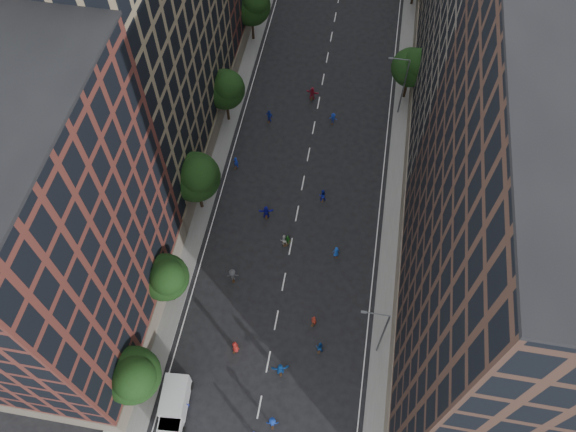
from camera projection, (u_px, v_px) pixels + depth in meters
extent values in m
plane|color=black|center=(313.00, 131.00, 72.71)|extent=(240.00, 240.00, 0.00)
cube|color=slate|center=(235.00, 79.00, 77.73)|extent=(4.00, 105.00, 0.15)
cube|color=slate|center=(409.00, 100.00, 75.54)|extent=(4.00, 105.00, 0.15)
cube|color=#572721|center=(42.00, 242.00, 46.40)|extent=(14.00, 22.00, 30.00)
cube|color=#817155|center=(129.00, 33.00, 57.47)|extent=(14.00, 26.00, 34.00)
cube|color=#422C23|center=(522.00, 251.00, 42.53)|extent=(14.00, 30.00, 36.00)
cube|color=#5E584E|center=(502.00, 21.00, 59.21)|extent=(14.00, 28.00, 33.00)
cylinder|color=black|center=(141.00, 387.00, 52.93)|extent=(0.36, 0.36, 3.96)
sphere|color=black|center=(132.00, 375.00, 49.90)|extent=(5.20, 5.20, 5.20)
sphere|color=black|center=(134.00, 378.00, 48.47)|extent=(3.90, 3.90, 3.90)
cylinder|color=black|center=(171.00, 292.00, 58.35)|extent=(0.36, 0.36, 3.70)
sphere|color=black|center=(165.00, 277.00, 55.53)|extent=(4.80, 4.80, 4.80)
sphere|color=black|center=(167.00, 277.00, 54.20)|extent=(3.60, 3.60, 3.60)
cylinder|color=black|center=(200.00, 197.00, 64.51)|extent=(0.36, 0.36, 4.22)
sphere|color=black|center=(195.00, 177.00, 61.28)|extent=(5.60, 5.60, 5.60)
sphere|color=black|center=(198.00, 174.00, 59.74)|extent=(4.20, 4.20, 4.20)
cylinder|color=black|center=(228.00, 109.00, 72.10)|extent=(0.36, 0.36, 3.87)
sphere|color=black|center=(225.00, 89.00, 69.14)|extent=(5.00, 5.00, 5.00)
sphere|color=black|center=(228.00, 85.00, 67.76)|extent=(3.75, 3.75, 3.75)
cylinder|color=black|center=(253.00, 28.00, 80.53)|extent=(0.36, 0.36, 4.05)
sphere|color=black|center=(251.00, 6.00, 77.44)|extent=(5.40, 5.40, 5.40)
sphere|color=black|center=(255.00, 1.00, 75.95)|extent=(4.05, 4.05, 4.05)
cylinder|color=black|center=(406.00, 87.00, 74.37)|extent=(0.36, 0.36, 3.74)
sphere|color=black|center=(411.00, 67.00, 71.50)|extent=(5.00, 5.00, 5.00)
sphere|color=black|center=(417.00, 63.00, 70.13)|extent=(3.75, 3.75, 3.75)
cylinder|color=#595B60|center=(383.00, 335.00, 53.07)|extent=(0.18, 0.18, 9.00)
cylinder|color=#595B60|center=(376.00, 314.00, 49.39)|extent=(2.40, 0.12, 0.12)
cube|color=#595B60|center=(364.00, 312.00, 49.53)|extent=(0.50, 0.22, 0.15)
cylinder|color=#595B60|center=(403.00, 88.00, 70.61)|extent=(0.18, 0.18, 9.00)
cylinder|color=#595B60|center=(400.00, 59.00, 66.93)|extent=(2.40, 0.12, 0.12)
cube|color=#595B60|center=(391.00, 58.00, 67.07)|extent=(0.50, 0.22, 0.15)
cube|color=silver|center=(175.00, 398.00, 52.79)|extent=(2.55, 4.03, 2.36)
cube|color=silver|center=(171.00, 425.00, 51.88)|extent=(2.28, 1.88, 1.50)
cube|color=black|center=(170.00, 423.00, 51.29)|extent=(2.04, 1.54, 0.11)
cylinder|color=black|center=(160.00, 429.00, 52.37)|extent=(0.33, 0.83, 0.82)
cylinder|color=black|center=(183.00, 431.00, 52.26)|extent=(0.33, 0.83, 0.82)
cylinder|color=black|center=(169.00, 384.00, 54.61)|extent=(0.33, 0.83, 0.82)
cylinder|color=black|center=(191.00, 386.00, 54.51)|extent=(0.33, 0.83, 0.82)
imported|color=#1524B1|center=(185.00, 403.00, 53.14)|extent=(1.06, 0.90, 1.85)
imported|color=#114191|center=(320.00, 347.00, 56.21)|extent=(0.85, 0.69, 1.65)
imported|color=navy|center=(272.00, 423.00, 52.21)|extent=(1.24, 0.84, 1.77)
imported|color=#1738BC|center=(174.00, 385.00, 54.11)|extent=(1.14, 0.79, 1.80)
imported|color=#124597|center=(280.00, 369.00, 54.85)|extent=(1.87, 1.05, 1.92)
imported|color=maroon|center=(235.00, 347.00, 56.11)|extent=(1.06, 0.90, 1.84)
imported|color=#A0291A|center=(314.00, 321.00, 57.71)|extent=(0.72, 0.61, 1.68)
imported|color=silver|center=(284.00, 240.00, 62.89)|extent=(0.98, 0.89, 1.65)
imported|color=#414246|center=(233.00, 275.00, 60.36)|extent=(1.38, 0.98, 1.94)
imported|color=#226B20|center=(288.00, 240.00, 62.98)|extent=(0.97, 0.68, 1.52)
imported|color=#1516AE|center=(266.00, 212.00, 64.77)|extent=(1.83, 0.94, 1.88)
imported|color=blue|center=(336.00, 252.00, 62.14)|extent=(0.86, 0.68, 1.55)
imported|color=#1731BB|center=(236.00, 163.00, 68.76)|extent=(0.74, 0.59, 1.77)
imported|color=#1420A9|center=(322.00, 195.00, 66.08)|extent=(1.02, 0.87, 1.82)
imported|color=navy|center=(333.00, 119.00, 72.75)|extent=(1.11, 0.71, 1.62)
imported|color=#122596|center=(269.00, 116.00, 72.81)|extent=(1.17, 0.74, 1.86)
imported|color=maroon|center=(312.00, 94.00, 74.98)|extent=(1.83, 0.85, 1.90)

